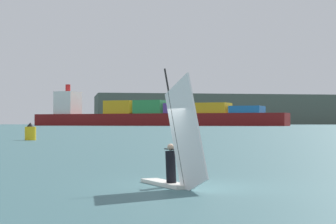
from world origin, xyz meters
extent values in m
plane|color=#386066|center=(0.00, 0.00, 0.00)|extent=(4000.00, 4000.00, 0.00)
cube|color=white|center=(-0.56, 0.03, 0.06)|extent=(1.84, 2.72, 0.12)
cylinder|color=black|center=(-0.27, -0.52, 1.97)|extent=(0.75, 1.34, 3.73)
cube|color=white|center=(0.08, -1.17, 1.70)|extent=(1.36, 2.50, 3.77)
cylinder|color=black|center=(-0.21, -0.63, 1.19)|extent=(0.83, 1.52, 0.04)
cylinder|color=black|center=(-0.40, -0.28, 0.63)|extent=(0.48, 0.51, 1.05)
sphere|color=tan|center=(-0.40, -0.28, 1.26)|extent=(0.22, 0.22, 0.22)
cube|color=maroon|center=(-26.35, 442.98, 4.68)|extent=(201.19, 90.52, 9.37)
cube|color=silver|center=(-99.86, 469.09, 18.67)|extent=(21.58, 23.32, 18.60)
cylinder|color=red|center=(-99.86, 469.09, 30.97)|extent=(4.00, 4.00, 6.00)
cube|color=gold|center=(-53.30, 452.56, 14.57)|extent=(28.56, 27.30, 10.40)
cube|color=#2D8C47|center=(-29.32, 444.04, 14.57)|extent=(28.56, 27.30, 10.40)
cube|color=#59388C|center=(-5.33, 435.52, 13.27)|extent=(28.56, 27.30, 7.80)
cube|color=gold|center=(18.66, 427.00, 13.27)|extent=(28.56, 27.30, 7.80)
cube|color=#1E66AD|center=(42.64, 418.48, 11.97)|extent=(28.56, 27.30, 5.20)
cube|color=#4C564C|center=(199.99, 1141.92, 23.15)|extent=(846.71, 606.84, 46.29)
cylinder|color=yellow|center=(-18.72, 50.93, 0.81)|extent=(1.31, 1.31, 1.62)
cone|color=black|center=(-18.72, 50.93, 1.87)|extent=(0.92, 0.92, 0.50)
camera|label=1|loc=(0.19, -19.48, 2.03)|focal=63.82mm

